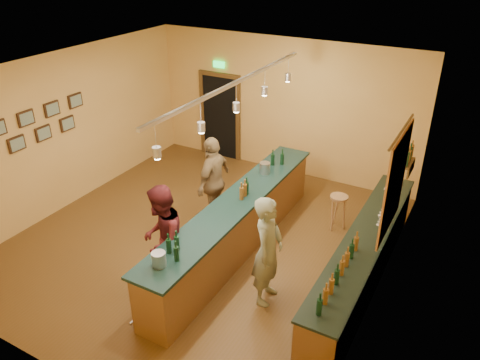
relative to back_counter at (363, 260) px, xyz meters
The scene contains 17 objects.
floor 3.01m from the back_counter, behind, with size 7.00×7.00×0.00m, color brown.
ceiling 4.03m from the back_counter, behind, with size 6.50×7.00×0.02m, color silver.
wall_back 4.59m from the back_counter, 131.80° to the left, with size 6.50×0.02×3.20m, color #D9A851.
wall_front 4.86m from the back_counter, 128.91° to the right, with size 6.50×0.02×3.20m, color #D9A851.
wall_left 6.32m from the back_counter, behind, with size 0.02×7.00×3.20m, color #D9A851.
wall_right 1.16m from the back_counter, 32.52° to the right, with size 0.02×7.00×3.20m, color #D9A851.
doorway 5.75m from the back_counter, 144.79° to the left, with size 1.15×0.09×2.48m.
tapestry 1.41m from the back_counter, 40.29° to the left, with size 0.03×1.40×1.60m, color #A93A21.
bottle_shelf 2.10m from the back_counter, 83.32° to the left, with size 0.17×0.55×0.54m.
picture_grid 6.42m from the back_counter, behind, with size 0.06×2.20×0.70m, color #382111, non-canonical shape.
back_counter is the anchor object (origin of this frame).
tasting_bar 2.25m from the back_counter, behind, with size 0.73×5.10×1.38m.
pendant_track 3.36m from the back_counter, behind, with size 0.11×4.60×0.50m.
bartender 1.66m from the back_counter, 138.58° to the right, with size 0.66×0.43×1.82m, color gray.
customer_a 3.23m from the back_counter, 150.44° to the right, with size 0.88×0.69×1.82m, color #59191E.
customer_b 3.18m from the back_counter, behind, with size 1.07×0.45×1.83m, color #997A51.
bar_stool 1.69m from the back_counter, 121.87° to the left, with size 0.35×0.35×0.72m.
Camera 1 is at (4.20, -6.12, 5.11)m, focal length 35.00 mm.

